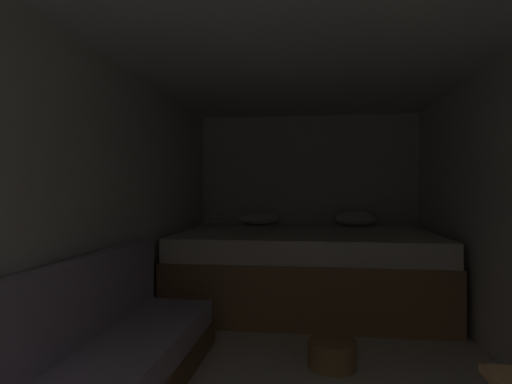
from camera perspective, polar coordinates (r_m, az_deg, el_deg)
name	(u,v)px	position (r m, az deg, el deg)	size (l,w,h in m)	color
wall_back	(307,201)	(5.41, 6.87, -1.15)	(2.79, 0.05, 2.13)	silver
wall_left	(89,212)	(2.97, -21.49, -2.51)	(0.05, 5.58, 2.13)	silver
ceiling_slab	(301,33)	(2.75, 6.05, 20.38)	(2.79, 5.58, 0.05)	white
bed	(306,268)	(4.53, 6.70, -10.04)	(2.57, 1.77, 0.95)	#9E7247
wicker_basket	(332,354)	(3.15, 10.14, -20.54)	(0.33, 0.33, 0.18)	olive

